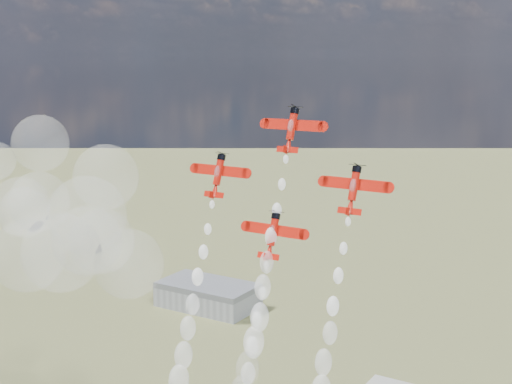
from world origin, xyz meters
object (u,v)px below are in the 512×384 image
at_px(plane_lead, 292,129).
at_px(plane_right, 354,189).
at_px(plane_left, 218,174).
at_px(hangar, 208,295).
at_px(plane_slot, 273,234).

xyz_separation_m(plane_lead, plane_right, (15.04, -3.63, -9.88)).
bearing_deg(plane_left, plane_lead, 13.57).
xyz_separation_m(hangar, plane_right, (153.67, -169.93, 98.76)).
distance_m(plane_lead, plane_right, 18.36).
height_order(hangar, plane_slot, plane_slot).
height_order(plane_right, plane_slot, plane_right).
relative_size(plane_left, plane_right, 1.00).
relative_size(hangar, plane_right, 3.84).
bearing_deg(plane_right, plane_lead, 166.43).
xyz_separation_m(plane_left, plane_right, (30.08, 0.00, 0.00)).
bearing_deg(plane_left, hangar, 126.03).
bearing_deg(plane_slot, plane_lead, 90.00).
distance_m(plane_left, plane_right, 30.08).
xyz_separation_m(plane_left, plane_slot, (15.04, -3.63, -9.88)).
relative_size(plane_right, plane_slot, 1.00).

